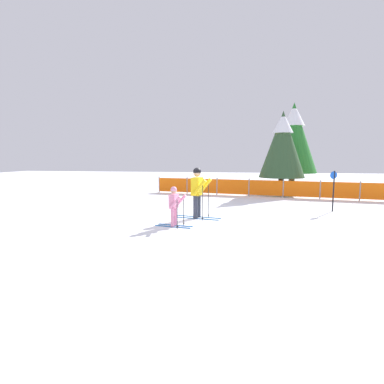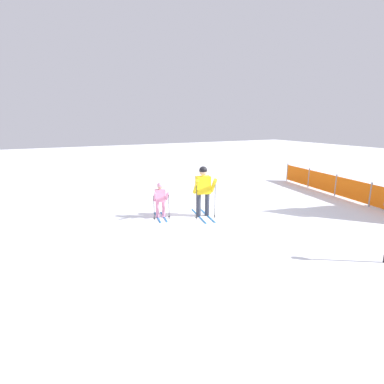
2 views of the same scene
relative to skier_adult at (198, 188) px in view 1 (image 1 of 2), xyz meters
name	(u,v)px [view 1 (image 1 of 2)]	position (x,y,z in m)	size (l,w,h in m)	color
ground_plane	(200,217)	(0.05, 0.19, -0.99)	(60.00, 60.00, 0.00)	white
skier_adult	(198,188)	(0.00, 0.00, 0.00)	(1.61, 0.77, 1.67)	#1966B2
skier_child	(174,203)	(-0.49, -1.31, -0.31)	(1.12, 0.55, 1.17)	#1966B2
safety_fence	(266,188)	(2.65, 5.86, -0.53)	(11.79, 2.03, 0.91)	gray
conifer_far	(293,137)	(4.37, 8.82, 2.20)	(2.78, 2.78, 5.16)	#4C3823
conifer_near	(282,143)	(3.52, 6.85, 1.74)	(2.38, 2.38, 4.41)	#4C3823
trail_marker	(333,187)	(4.76, 1.99, -0.06)	(0.27, 0.12, 1.51)	black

